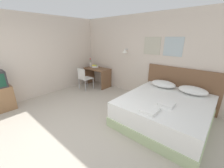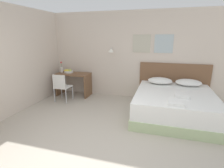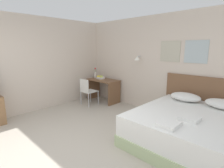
% 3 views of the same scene
% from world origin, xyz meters
% --- Properties ---
extents(ground_plane, '(24.00, 24.00, 0.00)m').
position_xyz_m(ground_plane, '(0.00, 0.00, 0.00)').
color(ground_plane, '#B2A899').
extents(wall_back, '(5.83, 0.31, 2.65)m').
position_xyz_m(wall_back, '(0.01, 2.96, 1.33)').
color(wall_back, beige).
rests_on(wall_back, ground_plane).
extents(wall_left, '(0.06, 5.93, 2.65)m').
position_xyz_m(wall_left, '(-2.55, -0.03, 1.32)').
color(wall_left, beige).
rests_on(wall_left, ground_plane).
extents(bed, '(1.86, 2.07, 0.60)m').
position_xyz_m(bed, '(1.33, 1.84, 0.30)').
color(bed, '#B2C693').
rests_on(bed, ground_plane).
extents(headboard, '(1.98, 0.06, 1.15)m').
position_xyz_m(headboard, '(1.33, 2.90, 0.58)').
color(headboard, brown).
rests_on(headboard, ground_plane).
extents(pillow_left, '(0.67, 0.46, 0.18)m').
position_xyz_m(pillow_left, '(0.95, 2.59, 0.69)').
color(pillow_left, white).
rests_on(pillow_left, bed).
extents(pillow_right, '(0.67, 0.46, 0.18)m').
position_xyz_m(pillow_right, '(1.71, 2.59, 0.69)').
color(pillow_right, white).
rests_on(pillow_right, bed).
extents(folded_towel_near_foot, '(0.30, 0.27, 0.06)m').
position_xyz_m(folded_towel_near_foot, '(1.45, 1.53, 0.63)').
color(folded_towel_near_foot, white).
rests_on(folded_towel_near_foot, bed).
extents(folded_towel_mid_bed, '(0.30, 0.34, 0.06)m').
position_xyz_m(folded_towel_mid_bed, '(1.30, 1.08, 0.63)').
color(folded_towel_mid_bed, white).
rests_on(folded_towel_mid_bed, bed).
extents(desk, '(1.06, 0.60, 0.74)m').
position_xyz_m(desk, '(-1.78, 2.58, 0.51)').
color(desk, brown).
rests_on(desk, ground_plane).
extents(desk_chair, '(0.43, 0.43, 0.84)m').
position_xyz_m(desk_chair, '(-1.84, 1.93, 0.50)').
color(desk_chair, white).
rests_on(desk_chair, ground_plane).
extents(fruit_bowl, '(0.30, 0.29, 0.13)m').
position_xyz_m(fruit_bowl, '(-1.98, 2.64, 0.79)').
color(fruit_bowl, silver).
rests_on(fruit_bowl, desk).
extents(flower_vase, '(0.08, 0.08, 0.36)m').
position_xyz_m(flower_vase, '(-2.22, 2.61, 0.87)').
color(flower_vase, silver).
rests_on(flower_vase, desk).
extents(tv_stand, '(0.42, 0.61, 0.68)m').
position_xyz_m(tv_stand, '(-2.29, -0.60, 0.34)').
color(tv_stand, '#8E6642').
rests_on(tv_stand, ground_plane).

